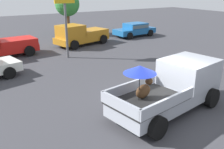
# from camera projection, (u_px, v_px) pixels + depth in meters

# --- Properties ---
(ground_plane) EXTENTS (80.00, 80.00, 0.00)m
(ground_plane) POSITION_uv_depth(u_px,v_px,m) (166.00, 111.00, 9.92)
(ground_plane) COLOR #38383D
(pickup_truck_main) EXTENTS (5.28, 2.90, 2.18)m
(pickup_truck_main) POSITION_uv_depth(u_px,v_px,m) (174.00, 86.00, 9.86)
(pickup_truck_main) COLOR black
(pickup_truck_main) RESTS_ON ground
(pickup_truck_far) EXTENTS (5.10, 3.08, 1.80)m
(pickup_truck_far) POSITION_uv_depth(u_px,v_px,m) (80.00, 35.00, 20.94)
(pickup_truck_far) COLOR black
(pickup_truck_far) RESTS_ON ground
(parked_sedan_far) EXTENTS (4.42, 2.23, 1.33)m
(parked_sedan_far) POSITION_uv_depth(u_px,v_px,m) (135.00, 29.00, 24.75)
(parked_sedan_far) COLOR black
(parked_sedan_far) RESTS_ON ground
(motel_sign) EXTENTS (1.40, 0.16, 4.61)m
(motel_sign) POSITION_uv_depth(u_px,v_px,m) (65.00, 10.00, 16.37)
(motel_sign) COLOR #59595B
(motel_sign) RESTS_ON ground
(tree_by_lot) EXTENTS (2.51, 2.51, 4.35)m
(tree_by_lot) POSITION_uv_depth(u_px,v_px,m) (67.00, 4.00, 25.22)
(tree_by_lot) COLOR brown
(tree_by_lot) RESTS_ON ground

